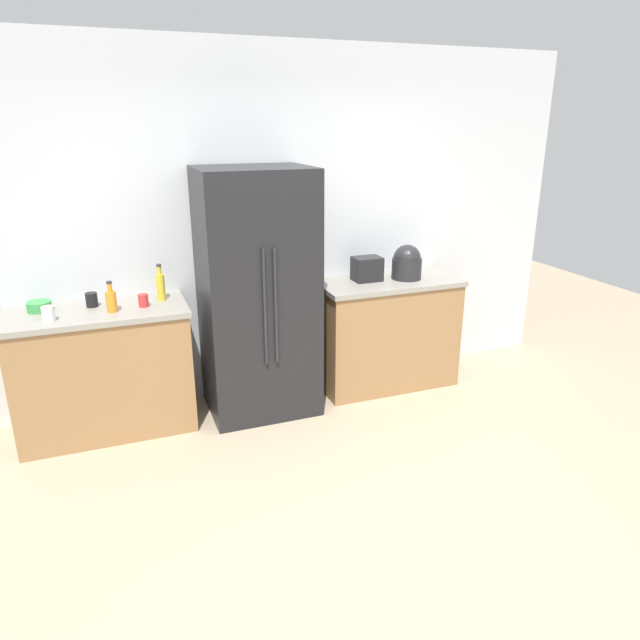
% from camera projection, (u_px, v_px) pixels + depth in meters
% --- Properties ---
extents(ground_plane, '(10.72, 10.72, 0.00)m').
position_uv_depth(ground_plane, '(360.00, 511.00, 3.40)').
color(ground_plane, tan).
extents(kitchen_back_panel, '(5.36, 0.10, 2.76)m').
position_uv_depth(kitchen_back_panel, '(265.00, 226.00, 4.63)').
color(kitchen_back_panel, silver).
rests_on(kitchen_back_panel, ground_plane).
extents(counter_left, '(1.23, 0.61, 0.93)m').
position_uv_depth(counter_left, '(104.00, 370.00, 4.18)').
color(counter_left, '#9E7247').
rests_on(counter_left, ground_plane).
extents(counter_right, '(1.18, 0.61, 0.93)m').
position_uv_depth(counter_right, '(385.00, 332.00, 4.94)').
color(counter_right, '#9E7247').
rests_on(counter_right, ground_plane).
extents(refrigerator, '(0.82, 0.70, 1.88)m').
position_uv_depth(refrigerator, '(258.00, 294.00, 4.36)').
color(refrigerator, black).
rests_on(refrigerator, ground_plane).
extents(toaster, '(0.23, 0.18, 0.20)m').
position_uv_depth(toaster, '(367.00, 269.00, 4.73)').
color(toaster, black).
rests_on(toaster, counter_right).
extents(rice_cooker, '(0.25, 0.25, 0.29)m').
position_uv_depth(rice_cooker, '(407.00, 263.00, 4.78)').
color(rice_cooker, '#262628').
rests_on(rice_cooker, counter_right).
extents(bottle_a, '(0.07, 0.07, 0.22)m').
position_uv_depth(bottle_a, '(111.00, 300.00, 3.95)').
color(bottle_a, orange).
rests_on(bottle_a, counter_left).
extents(bottle_b, '(0.06, 0.06, 0.27)m').
position_uv_depth(bottle_b, '(161.00, 286.00, 4.21)').
color(bottle_b, yellow).
rests_on(bottle_b, counter_left).
extents(cup_a, '(0.08, 0.08, 0.10)m').
position_uv_depth(cup_a, '(92.00, 300.00, 4.08)').
color(cup_a, black).
rests_on(cup_a, counter_left).
extents(cup_b, '(0.08, 0.08, 0.10)m').
position_uv_depth(cup_b, '(48.00, 314.00, 3.78)').
color(cup_b, white).
rests_on(cup_b, counter_left).
extents(cup_c, '(0.07, 0.07, 0.09)m').
position_uv_depth(cup_c, '(143.00, 300.00, 4.08)').
color(cup_c, red).
rests_on(cup_c, counter_left).
extents(bowl_a, '(0.16, 0.16, 0.07)m').
position_uv_depth(bowl_a, '(39.00, 306.00, 3.99)').
color(bowl_a, green).
rests_on(bowl_a, counter_left).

